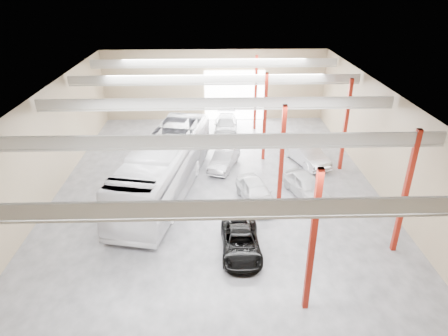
{
  "coord_description": "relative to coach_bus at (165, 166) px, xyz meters",
  "views": [
    {
      "loc": [
        -0.28,
        -23.34,
        13.61
      ],
      "look_at": [
        0.44,
        -0.1,
        2.2
      ],
      "focal_mm": 32.0,
      "sensor_mm": 36.0,
      "label": 1
    }
  ],
  "objects": [
    {
      "name": "depot_shell",
      "position": [
        3.63,
        -0.37,
        3.06
      ],
      "size": [
        22.12,
        32.12,
        7.06
      ],
      "color": "#45454A",
      "rests_on": "ground"
    },
    {
      "name": "coach_bus",
      "position": [
        0.0,
        0.0,
        0.0
      ],
      "size": [
        5.97,
        14.13,
        3.83
      ],
      "primitive_type": "imported",
      "rotation": [
        0.0,
        0.0,
        -0.21
      ],
      "color": "white",
      "rests_on": "ground"
    },
    {
      "name": "black_sedan",
      "position": [
        4.66,
        -6.85,
        -1.3
      ],
      "size": [
        2.07,
        4.45,
        1.23
      ],
      "primitive_type": "imported",
      "rotation": [
        0.0,
        0.0,
        0.01
      ],
      "color": "black",
      "rests_on": "ground"
    },
    {
      "name": "car_row_a",
      "position": [
        6.0,
        -1.65,
        -1.16
      ],
      "size": [
        2.73,
        4.74,
        1.52
      ],
      "primitive_type": "imported",
      "rotation": [
        0.0,
        0.0,
        0.22
      ],
      "color": "silver",
      "rests_on": "ground"
    },
    {
      "name": "car_row_b",
      "position": [
        4.1,
        3.65,
        -1.22
      ],
      "size": [
        2.77,
        4.48,
        1.39
      ],
      "primitive_type": "imported",
      "rotation": [
        0.0,
        0.0,
        -0.33
      ],
      "color": "#9E9EA2",
      "rests_on": "ground"
    },
    {
      "name": "car_row_c",
      "position": [
        4.5,
        11.15,
        -1.17
      ],
      "size": [
        2.41,
        5.28,
        1.5
      ],
      "primitive_type": "imported",
      "rotation": [
        0.0,
        0.0,
        -0.06
      ],
      "color": "gray",
      "rests_on": "ground"
    },
    {
      "name": "car_right_near",
      "position": [
        10.57,
        4.35,
        -1.1
      ],
      "size": [
        3.3,
        5.26,
        1.64
      ],
      "primitive_type": "imported",
      "rotation": [
        0.0,
        0.0,
        0.34
      ],
      "color": "#B5B5BA",
      "rests_on": "ground"
    },
    {
      "name": "car_right_far",
      "position": [
        9.48,
        -0.85,
        -1.17
      ],
      "size": [
        2.97,
        4.73,
        1.5
      ],
      "primitive_type": "imported",
      "rotation": [
        0.0,
        0.0,
        0.3
      ],
      "color": "silver",
      "rests_on": "ground"
    }
  ]
}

